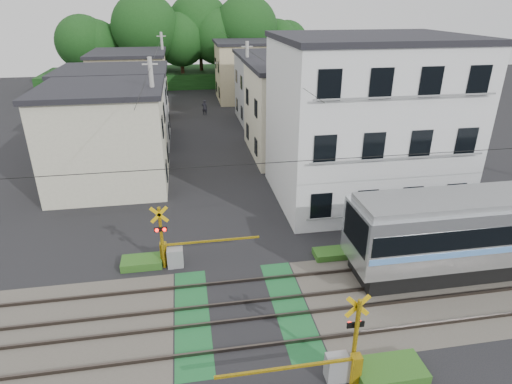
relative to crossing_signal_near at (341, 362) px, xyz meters
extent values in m
plane|color=black|center=(-2.59, 3.65, -0.71)|extent=(120.00, 120.00, 0.00)
cube|color=#47423A|center=(-2.59, 3.65, -0.71)|extent=(120.00, 6.00, 0.00)
cube|color=black|center=(-2.59, 3.65, -0.71)|extent=(5.20, 120.00, 0.00)
cube|color=#145126|center=(-4.49, 3.65, -0.70)|extent=(1.30, 6.00, 0.00)
cube|color=#145126|center=(-0.69, 3.65, -0.70)|extent=(1.30, 6.00, 0.00)
cube|color=#3F3833|center=(-2.59, 1.75, -0.64)|extent=(120.00, 0.08, 0.14)
cube|color=#3F3833|center=(-2.59, 3.15, -0.64)|extent=(120.00, 0.08, 0.14)
cube|color=#3F3833|center=(-2.59, 4.15, -0.64)|extent=(120.00, 0.08, 0.14)
cube|color=#3F3833|center=(-2.59, 5.55, -0.64)|extent=(120.00, 0.08, 0.14)
cube|color=black|center=(4.85, 4.85, -0.42)|extent=(2.34, 2.15, 0.59)
cube|color=black|center=(2.27, 4.85, 1.82)|extent=(0.10, 2.35, 1.52)
cylinder|color=#E3B10B|center=(0.41, 0.05, 0.79)|extent=(0.14, 0.14, 3.00)
cube|color=#E3B10B|center=(0.41, 0.15, 1.99)|extent=(0.77, 0.05, 0.77)
cube|color=#E3B10B|center=(0.41, 0.15, 1.99)|extent=(0.77, 0.05, 0.77)
cube|color=black|center=(0.41, 0.15, 1.29)|extent=(0.55, 0.05, 0.20)
sphere|color=#FF0C07|center=(0.25, 0.21, 1.29)|extent=(0.16, 0.16, 0.16)
sphere|color=#FF0C07|center=(0.57, 0.21, 1.29)|extent=(0.16, 0.16, 0.16)
cube|color=gray|center=(-0.09, 0.05, -0.26)|extent=(0.70, 0.50, 0.90)
cube|color=#E3B10B|center=(0.41, -0.20, -0.16)|extent=(0.30, 0.30, 1.10)
cube|color=#E3B10B|center=(-1.84, -0.20, 0.29)|extent=(4.20, 0.08, 0.08)
cylinder|color=#E3B10B|center=(-5.59, 7.25, 0.79)|extent=(0.14, 0.14, 3.00)
cube|color=#E3B10B|center=(-5.59, 7.15, 1.99)|extent=(0.77, 0.05, 0.77)
cube|color=#E3B10B|center=(-5.59, 7.15, 1.99)|extent=(0.77, 0.05, 0.77)
cube|color=black|center=(-5.59, 7.15, 1.29)|extent=(0.55, 0.05, 0.20)
sphere|color=#FF0C07|center=(-5.75, 7.09, 1.29)|extent=(0.16, 0.16, 0.16)
sphere|color=#FF0C07|center=(-5.43, 7.09, 1.29)|extent=(0.16, 0.16, 0.16)
cube|color=gray|center=(-5.09, 7.25, -0.26)|extent=(0.70, 0.50, 0.90)
cube|color=#E3B10B|center=(-5.59, 7.50, -0.16)|extent=(0.30, 0.30, 1.10)
cube|color=#E3B10B|center=(-3.34, 7.50, 0.29)|extent=(4.20, 0.08, 0.08)
cube|color=white|center=(5.91, 13.15, 3.79)|extent=(10.00, 8.00, 9.00)
cube|color=black|center=(5.91, 13.15, 8.44)|extent=(10.20, 8.16, 0.30)
cube|color=black|center=(2.21, 9.12, 0.79)|extent=(1.10, 0.06, 1.40)
cube|color=black|center=(4.66, 9.12, 0.79)|extent=(1.10, 0.06, 1.40)
cube|color=black|center=(7.11, 9.12, 0.79)|extent=(1.10, 0.06, 1.40)
cube|color=black|center=(9.56, 9.12, 0.79)|extent=(1.10, 0.06, 1.40)
cube|color=gray|center=(5.91, 8.90, 0.19)|extent=(9.00, 0.06, 0.08)
cube|color=black|center=(2.21, 9.12, 3.79)|extent=(1.10, 0.06, 1.40)
cube|color=black|center=(4.66, 9.12, 3.79)|extent=(1.10, 0.06, 1.40)
cube|color=black|center=(7.11, 9.12, 3.79)|extent=(1.10, 0.06, 1.40)
cube|color=black|center=(9.56, 9.12, 3.79)|extent=(1.10, 0.06, 1.40)
cube|color=gray|center=(5.91, 8.90, 3.19)|extent=(9.00, 0.06, 0.08)
cube|color=black|center=(2.21, 9.12, 6.79)|extent=(1.10, 0.06, 1.40)
cube|color=black|center=(4.66, 9.12, 6.79)|extent=(1.10, 0.06, 1.40)
cube|color=black|center=(7.11, 9.12, 6.79)|extent=(1.10, 0.06, 1.40)
cube|color=black|center=(9.56, 9.12, 6.79)|extent=(1.10, 0.06, 1.40)
cube|color=gray|center=(5.91, 8.90, 6.19)|extent=(9.00, 0.06, 0.08)
cube|color=beige|center=(-9.09, 17.65, 2.29)|extent=(7.00, 7.00, 6.00)
cube|color=black|center=(-9.09, 17.65, 5.44)|extent=(7.35, 7.35, 0.30)
cube|color=black|center=(-5.56, 15.90, 0.59)|extent=(0.06, 1.00, 1.20)
cube|color=black|center=(-5.56, 19.40, 0.59)|extent=(0.06, 1.00, 1.20)
cube|color=black|center=(-5.56, 15.90, 3.39)|extent=(0.06, 1.00, 1.20)
cube|color=black|center=(-5.56, 19.40, 3.39)|extent=(0.06, 1.00, 1.20)
cube|color=beige|center=(4.21, 21.65, 2.54)|extent=(7.00, 8.00, 6.50)
cube|color=black|center=(4.21, 21.65, 5.94)|extent=(7.35, 8.40, 0.30)
cube|color=black|center=(0.68, 19.65, 0.59)|extent=(0.06, 1.00, 1.20)
cube|color=black|center=(0.68, 23.65, 0.59)|extent=(0.06, 1.00, 1.20)
cube|color=black|center=(0.68, 19.65, 3.39)|extent=(0.06, 1.00, 1.20)
cube|color=black|center=(0.68, 23.65, 3.39)|extent=(0.06, 1.00, 1.20)
cube|color=#9FA1A4|center=(-9.59, 26.65, 2.19)|extent=(8.00, 7.00, 5.80)
cube|color=black|center=(-9.59, 26.65, 5.24)|extent=(8.40, 7.35, 0.30)
cube|color=black|center=(-5.56, 24.90, 0.59)|extent=(0.06, 1.00, 1.20)
cube|color=black|center=(-5.56, 28.40, 0.59)|extent=(0.06, 1.00, 1.20)
cube|color=black|center=(-5.56, 24.90, 3.39)|extent=(0.06, 1.00, 1.20)
cube|color=black|center=(-5.56, 28.40, 3.39)|extent=(0.06, 1.00, 1.20)
cube|color=#9FA1A4|center=(4.61, 31.65, 2.39)|extent=(7.00, 7.00, 6.20)
cube|color=black|center=(4.61, 31.65, 5.64)|extent=(7.35, 7.35, 0.30)
cube|color=black|center=(1.08, 29.90, 0.59)|extent=(0.06, 1.00, 1.20)
cube|color=black|center=(1.08, 33.40, 0.59)|extent=(0.06, 1.00, 1.20)
cube|color=black|center=(1.08, 29.90, 3.39)|extent=(0.06, 1.00, 1.20)
cube|color=black|center=(1.08, 33.40, 3.39)|extent=(0.06, 1.00, 1.20)
cube|color=#C3B48A|center=(-9.39, 36.65, 2.29)|extent=(7.00, 8.00, 6.00)
cube|color=black|center=(-9.39, 36.65, 5.44)|extent=(7.35, 8.40, 0.30)
cube|color=black|center=(-5.86, 34.65, 0.59)|extent=(0.06, 1.00, 1.20)
cube|color=black|center=(-5.86, 38.65, 0.59)|extent=(0.06, 1.00, 1.20)
cube|color=black|center=(-5.86, 34.65, 3.39)|extent=(0.06, 1.00, 1.20)
cube|color=black|center=(-5.86, 38.65, 3.39)|extent=(0.06, 1.00, 1.20)
cube|color=#C3B48A|center=(3.91, 41.65, 2.49)|extent=(8.00, 7.00, 6.40)
cube|color=black|center=(3.91, 41.65, 5.84)|extent=(8.40, 7.35, 0.30)
cube|color=black|center=(-0.12, 39.90, 0.59)|extent=(0.06, 1.00, 1.20)
cube|color=black|center=(-0.12, 43.40, 0.59)|extent=(0.06, 1.00, 1.20)
cube|color=black|center=(-0.12, 39.90, 3.39)|extent=(0.06, 1.00, 1.20)
cube|color=black|center=(-0.12, 43.40, 3.39)|extent=(0.06, 1.00, 1.20)
cube|color=#163E14|center=(-2.59, 53.65, 0.29)|extent=(40.00, 10.00, 2.00)
cylinder|color=#332114|center=(-15.93, 49.18, 1.65)|extent=(0.50, 0.50, 4.72)
sphere|color=#163E14|center=(-15.93, 49.18, 5.43)|extent=(6.61, 6.61, 6.61)
cylinder|color=#332114|center=(-14.51, 49.51, 1.51)|extent=(0.50, 0.50, 4.44)
sphere|color=#163E14|center=(-14.51, 49.51, 5.07)|extent=(6.22, 6.22, 6.22)
cylinder|color=#332114|center=(-12.04, 51.55, 1.37)|extent=(0.50, 0.50, 4.17)
sphere|color=#163E14|center=(-12.04, 51.55, 4.70)|extent=(5.83, 5.83, 5.83)
cylinder|color=#332114|center=(-8.26, 49.09, 2.27)|extent=(0.50, 0.50, 5.97)
sphere|color=#163E14|center=(-8.26, 49.09, 7.05)|extent=(8.36, 8.36, 8.36)
cylinder|color=#332114|center=(-6.58, 54.25, 1.68)|extent=(0.50, 0.50, 4.77)
sphere|color=#163E14|center=(-6.58, 54.25, 5.49)|extent=(6.68, 6.68, 6.68)
cylinder|color=#332114|center=(-4.03, 50.06, 1.70)|extent=(0.50, 0.50, 4.81)
sphere|color=#163E14|center=(-4.03, 50.06, 5.55)|extent=(6.74, 6.74, 6.74)
cylinder|color=#332114|center=(-1.42, 52.22, 2.28)|extent=(0.50, 0.50, 5.98)
sphere|color=#163E14|center=(-1.42, 52.22, 7.06)|extent=(8.37, 8.37, 8.37)
cylinder|color=#332114|center=(0.81, 50.20, 1.80)|extent=(0.50, 0.50, 5.01)
sphere|color=#163E14|center=(0.81, 50.20, 5.81)|extent=(7.02, 7.02, 7.02)
cylinder|color=#332114|center=(4.51, 49.61, 2.21)|extent=(0.50, 0.50, 5.84)
sphere|color=#163E14|center=(4.51, 49.61, 6.89)|extent=(8.18, 8.18, 8.18)
cylinder|color=#332114|center=(6.18, 52.07, 1.57)|extent=(0.50, 0.50, 4.57)
sphere|color=#163E14|center=(6.18, 52.07, 5.23)|extent=(6.40, 6.40, 6.40)
cylinder|color=#332114|center=(8.90, 51.31, 1.46)|extent=(0.50, 0.50, 4.35)
sphere|color=#163E14|center=(8.90, 51.31, 4.94)|extent=(6.08, 6.08, 6.08)
cylinder|color=#332114|center=(11.06, 53.85, 1.39)|extent=(0.50, 0.50, 4.21)
sphere|color=#163E14|center=(11.06, 53.85, 4.76)|extent=(5.89, 5.89, 5.89)
cube|color=black|center=(3.41, 4.85, 4.89)|extent=(60.00, 0.02, 0.02)
cylinder|color=#A5A5A0|center=(-5.99, 16.65, 3.29)|extent=(0.26, 0.26, 8.00)
cube|color=#A5A5A0|center=(-5.99, 16.65, 6.89)|extent=(0.90, 0.08, 0.08)
cylinder|color=#A5A5A0|center=(1.01, 25.65, 3.29)|extent=(0.26, 0.26, 8.00)
cube|color=#A5A5A0|center=(1.01, 25.65, 6.89)|extent=(0.90, 0.08, 0.08)
cylinder|color=#A5A5A0|center=(-5.99, 37.65, 3.29)|extent=(0.26, 0.26, 8.00)
cube|color=#A5A5A0|center=(-5.99, 37.65, 6.89)|extent=(0.90, 0.08, 0.08)
cube|color=black|center=(-5.99, 27.15, 6.69)|extent=(0.02, 42.00, 0.02)
cube|color=black|center=(1.01, 27.15, 6.69)|extent=(0.02, 42.00, 0.02)
imported|color=#2F2E3A|center=(-2.11, 34.91, 0.07)|extent=(0.66, 0.53, 1.57)
cube|color=#2D5E1E|center=(1.61, -0.15, -0.51)|extent=(2.20, 1.20, 0.40)
cube|color=#2D5E1E|center=(-6.59, 7.55, -0.53)|extent=(1.80, 1.00, 0.36)
cube|color=#2D5E1E|center=(2.01, 6.85, -0.56)|extent=(1.50, 0.90, 0.30)
camera|label=1|loc=(-4.26, -9.31, 10.25)|focal=30.00mm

